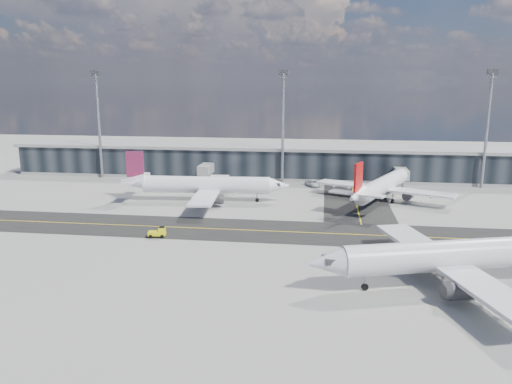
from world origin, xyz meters
TOP-DOWN VIEW (x-y plane):
  - ground at (0.00, 0.00)m, footprint 300.00×300.00m
  - taxiway_lanes at (3.91, 10.74)m, footprint 180.00×63.00m
  - terminal_concourse at (0.04, 54.93)m, footprint 152.00×19.80m
  - floodlight_masts at (0.00, 48.00)m, footprint 102.50×0.70m
  - airliner_af at (-15.39, 24.58)m, footprint 37.49×31.98m
  - airliner_redtail at (23.52, 29.61)m, footprint 29.79×34.52m
  - airliner_near at (28.48, -16.20)m, footprint 39.62×34.15m
  - baggage_tug at (-16.87, -2.24)m, footprint 3.10×1.88m
  - service_van at (8.17, 44.00)m, footprint 4.82×5.97m

SIDE VIEW (x-z plane):
  - ground at x=0.00m, z-range 0.00..0.00m
  - taxiway_lanes at x=3.91m, z-range -0.01..0.03m
  - service_van at x=8.17m, z-range 0.00..1.51m
  - baggage_tug at x=-16.87m, z-range 0.00..1.84m
  - airliner_redtail at x=23.52m, z-range -1.82..8.90m
  - airliner_af at x=-15.39m, z-range -1.88..9.22m
  - airliner_near at x=28.48m, z-range -2.03..9.94m
  - terminal_concourse at x=0.04m, z-range -0.31..8.49m
  - floodlight_masts at x=0.00m, z-range 1.16..30.06m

